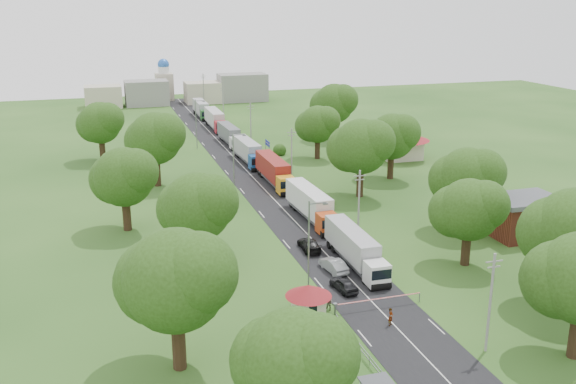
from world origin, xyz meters
name	(u,v)px	position (x,y,z in m)	size (l,w,h in m)	color
ground	(299,226)	(0.00, 0.00, 0.00)	(260.00, 260.00, 0.00)	#234A18
road	(261,186)	(0.00, 20.00, 0.00)	(8.00, 200.00, 0.04)	black
boom_barrier	(365,302)	(-1.36, -25.00, 0.89)	(9.22, 0.35, 1.18)	slate
guard_booth	(308,298)	(-7.20, -25.00, 2.16)	(4.40, 4.40, 3.45)	#BDB89D
guard_rail	(373,371)	(-5.00, -35.00, 0.00)	(0.10, 17.00, 1.70)	slate
info_sign	(267,146)	(5.20, 35.00, 3.00)	(0.12, 3.10, 4.10)	slate
pole_0	(490,301)	(5.50, -35.00, 4.68)	(1.60, 0.24, 9.00)	gray
pole_1	(359,204)	(5.50, -7.00, 4.68)	(1.60, 0.24, 9.00)	gray
pole_2	(292,154)	(5.50, 21.00, 4.68)	(1.60, 0.24, 9.00)	gray
pole_3	(251,124)	(5.50, 49.00, 4.68)	(1.60, 0.24, 9.00)	gray
pole_4	(223,103)	(5.50, 77.00, 4.68)	(1.60, 0.24, 9.00)	gray
pole_5	(204,89)	(5.50, 105.00, 4.68)	(1.60, 0.24, 9.00)	gray
lamp_0	(310,243)	(-5.35, -20.00, 5.55)	(2.03, 0.22, 10.00)	slate
lamp_1	(235,162)	(-5.35, 15.00, 5.55)	(2.03, 0.22, 10.00)	slate
lamp_2	(197,122)	(-5.35, 50.00, 5.55)	(2.03, 0.22, 10.00)	slate
tree_1	(575,231)	(17.99, -29.83, 7.85)	(9.60, 9.60, 12.05)	#382616
tree_2	(468,209)	(13.99, -17.86, 6.60)	(8.00, 8.00, 10.10)	#382616
tree_3	(467,177)	(19.99, -7.84, 7.22)	(8.80, 8.80, 11.07)	#382616
tree_4	(361,146)	(12.99, 10.17, 7.85)	(9.60, 9.60, 12.05)	#382616
tree_5	(391,136)	(21.99, 18.16, 7.22)	(8.80, 8.80, 11.07)	#382616
tree_6	(317,124)	(14.99, 35.14, 6.60)	(8.00, 8.00, 10.10)	#382616
tree_7	(334,103)	(23.99, 50.17, 7.85)	(9.60, 9.60, 12.05)	#382616
tree_8	(293,360)	(-14.01, -41.86, 6.60)	(8.00, 8.00, 10.10)	#382616
tree_9	(175,279)	(-20.01, -29.83, 7.85)	(9.60, 9.60, 12.05)	#382616
tree_10	(197,206)	(-15.01, -9.84, 7.22)	(8.80, 8.80, 11.07)	#382616
tree_11	(124,177)	(-22.01, 5.16, 7.22)	(8.80, 8.80, 11.07)	#382616
tree_12	(155,138)	(-16.01, 25.17, 7.85)	(9.60, 9.60, 12.05)	#382616
tree_13	(100,123)	(-24.01, 45.16, 7.22)	(8.80, 8.80, 11.07)	#382616
house_brick	(523,216)	(26.00, -12.00, 2.65)	(8.60, 6.60, 5.20)	maroon
house_cream	(402,140)	(30.00, 30.00, 3.64)	(10.08, 10.08, 5.80)	#BDB89D
distant_town	(184,91)	(0.68, 110.00, 3.49)	(52.00, 8.00, 8.00)	gray
church	(164,82)	(-4.00, 118.00, 5.39)	(5.00, 5.00, 12.30)	#BDB89D
truck_0	(355,248)	(1.92, -14.38, 2.07)	(2.56, 14.11, 3.91)	white
truck_1	(311,204)	(2.34, 1.95, 2.18)	(2.99, 14.87, 4.11)	#BC4015
truck_2	(274,171)	(2.37, 20.49, 2.22)	(2.64, 15.11, 4.19)	orange
truck_3	(248,151)	(1.68, 35.85, 2.13)	(2.92, 14.54, 4.02)	#17488C
truck_4	(230,135)	(1.78, 52.45, 2.00)	(2.75, 13.66, 3.78)	silver
truck_5	(215,119)	(2.01, 69.63, 2.24)	(2.67, 15.20, 4.22)	red
truck_6	(201,109)	(1.62, 86.53, 2.09)	(2.52, 14.24, 3.95)	#235E28
car_lane_front	(344,285)	(-1.75, -20.34, 0.68)	(1.61, 4.00, 1.36)	black
car_lane_mid	(334,265)	(-1.00, -15.43, 0.74)	(1.56, 4.47, 1.47)	gray
car_lane_rear	(309,245)	(-1.52, -8.64, 0.71)	(1.98, 4.87, 1.41)	black
car_verge_near	(321,202)	(5.50, 6.71, 0.72)	(2.39, 5.18, 1.44)	#BCBCBC
car_verge_far	(281,168)	(5.50, 27.30, 0.82)	(1.94, 4.82, 1.64)	#53555A
pedestrian_near	(391,317)	(-0.36, -28.50, 0.85)	(0.62, 0.41, 1.71)	gray
pedestrian_booth	(329,302)	(-4.80, -24.01, 0.89)	(0.87, 0.68, 1.78)	gray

